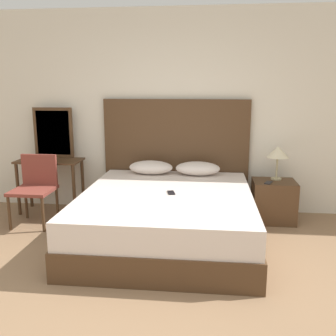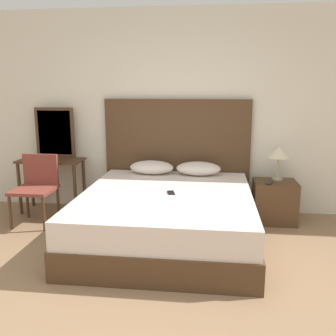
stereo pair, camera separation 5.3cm
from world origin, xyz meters
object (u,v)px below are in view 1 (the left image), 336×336
vanity_desk (50,170)px  chair (36,184)px  table_lamp (278,153)px  phone_on_bed (171,193)px  bed (167,217)px  phone_on_nightstand (268,183)px  nightstand (273,201)px

vanity_desk → chair: bearing=-91.6°
table_lamp → chair: table_lamp is taller
phone_on_bed → table_lamp: (1.26, 0.88, 0.31)m
chair → table_lamp: bearing=8.5°
bed → chair: bearing=166.7°
phone_on_nightstand → chair: size_ratio=0.19×
nightstand → chair: bearing=-173.1°
bed → table_lamp: size_ratio=4.98×
table_lamp → chair: size_ratio=0.50×
bed → vanity_desk: (-1.69, 0.83, 0.30)m
nightstand → table_lamp: size_ratio=1.23×
table_lamp → phone_on_nightstand: table_lamp is taller
vanity_desk → table_lamp: bearing=0.4°
bed → chair: (-1.70, 0.40, 0.22)m
phone_on_nightstand → vanity_desk: vanity_desk is taller
bed → phone_on_bed: size_ratio=13.18×
nightstand → vanity_desk: 2.99m
nightstand → table_lamp: table_lamp is taller
phone_on_nightstand → table_lamp: bearing=57.5°
vanity_desk → bed: bearing=-26.2°
bed → phone_on_nightstand: (1.19, 0.66, 0.26)m
phone_on_bed → vanity_desk: bearing=153.8°
table_lamp → nightstand: bearing=-109.9°
phone_on_bed → phone_on_nightstand: phone_on_bed is taller
phone_on_bed → vanity_desk: size_ratio=0.19×
table_lamp → vanity_desk: size_ratio=0.50×
phone_on_bed → chair: (-1.75, 0.43, -0.07)m
nightstand → bed: bearing=-149.1°
table_lamp → phone_on_nightstand: 0.41m
phone_on_bed → vanity_desk: vanity_desk is taller
phone_on_bed → bed: bearing=153.7°
phone_on_bed → phone_on_nightstand: (1.14, 0.68, -0.03)m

